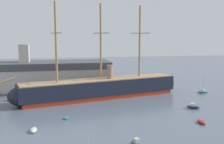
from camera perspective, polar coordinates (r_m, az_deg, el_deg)
name	(u,v)px	position (r m, az deg, el deg)	size (l,w,h in m)	color
tall_ship	(101,88)	(81.23, -2.34, -3.40)	(57.18, 19.23, 27.97)	maroon
motorboat_near_centre	(137,144)	(47.67, 5.34, -14.93)	(2.29, 3.62, 1.41)	#236670
dinghy_mid_left	(34,130)	(56.45, -16.28, -11.69)	(1.30, 2.87, 0.67)	silver
dinghy_mid_right	(202,122)	(62.08, 18.45, -9.97)	(1.28, 2.93, 0.69)	#B22D28
dinghy_alongside_bow	(66,118)	(62.81, -9.64, -9.55)	(1.64, 2.22, 0.48)	#236670
motorboat_alongside_stern	(193,107)	(73.30, 16.81, -7.04)	(3.60, 2.85, 1.40)	#1E284C
motorboat_far_left	(10,99)	(84.28, -20.85, -5.31)	(2.77, 3.25, 1.29)	orange
sailboat_far_right	(203,91)	(93.52, 18.72, -3.90)	(4.73, 2.61, 5.90)	#236670
motorboat_distant_centre	(102,88)	(93.32, -2.10, -3.42)	(2.30, 4.48, 1.80)	#7FB2D6
dockside_warehouse_left	(37,76)	(96.23, -15.63, -0.81)	(54.20, 16.94, 15.78)	#565659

